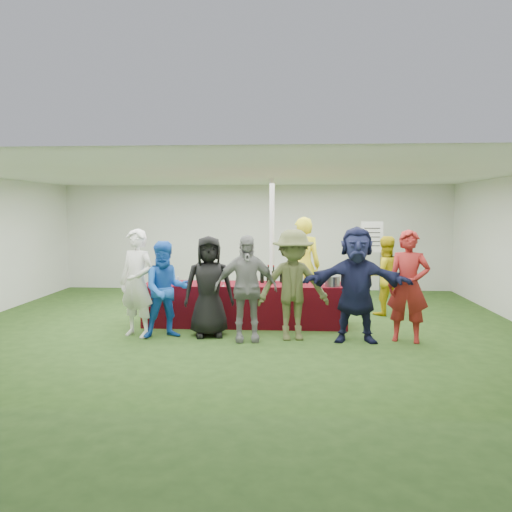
# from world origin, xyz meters

# --- Properties ---
(ground) EXTENTS (60.00, 60.00, 0.00)m
(ground) POSITION_xyz_m (0.00, 0.00, 0.00)
(ground) COLOR #284719
(ground) RESTS_ON ground
(tent) EXTENTS (10.00, 10.00, 10.00)m
(tent) POSITION_xyz_m (0.50, 1.20, 1.35)
(tent) COLOR white
(tent) RESTS_ON ground
(serving_table) EXTENTS (3.60, 0.80, 0.75)m
(serving_table) POSITION_xyz_m (0.06, -0.05, 0.38)
(serving_table) COLOR #5C080D
(serving_table) RESTS_ON ground
(wine_bottles) EXTENTS (0.70, 0.16, 0.32)m
(wine_bottles) POSITION_xyz_m (0.66, 0.09, 0.87)
(wine_bottles) COLOR black
(wine_bottles) RESTS_ON serving_table
(wine_glasses) EXTENTS (2.68, 0.16, 0.16)m
(wine_glasses) POSITION_xyz_m (-0.18, -0.32, 0.86)
(wine_glasses) COLOR silver
(wine_glasses) RESTS_ON serving_table
(water_bottle) EXTENTS (0.07, 0.07, 0.23)m
(water_bottle) POSITION_xyz_m (0.16, 0.03, 0.85)
(water_bottle) COLOR silver
(water_bottle) RESTS_ON serving_table
(bar_towel) EXTENTS (0.25, 0.18, 0.03)m
(bar_towel) POSITION_xyz_m (1.60, -0.00, 0.77)
(bar_towel) COLOR white
(bar_towel) RESTS_ON serving_table
(dump_bucket) EXTENTS (0.26, 0.26, 0.18)m
(dump_bucket) POSITION_xyz_m (1.59, -0.27, 0.84)
(dump_bucket) COLOR slate
(dump_bucket) RESTS_ON serving_table
(wine_list_sign) EXTENTS (0.50, 0.03, 1.80)m
(wine_list_sign) POSITION_xyz_m (2.74, 2.64, 1.32)
(wine_list_sign) COLOR slate
(wine_list_sign) RESTS_ON ground
(staff_pourer) EXTENTS (0.71, 0.48, 1.93)m
(staff_pourer) POSITION_xyz_m (1.12, 0.96, 0.97)
(staff_pourer) COLOR yellow
(staff_pourer) RESTS_ON ground
(staff_back) EXTENTS (0.87, 0.75, 1.56)m
(staff_back) POSITION_xyz_m (2.73, 0.99, 0.78)
(staff_back) COLOR gold
(staff_back) RESTS_ON ground
(customer_0) EXTENTS (0.76, 0.64, 1.76)m
(customer_0) POSITION_xyz_m (-1.63, -0.96, 0.88)
(customer_0) COLOR white
(customer_0) RESTS_ON ground
(customer_1) EXTENTS (0.92, 0.83, 1.57)m
(customer_1) POSITION_xyz_m (-1.14, -1.01, 0.79)
(customer_1) COLOR blue
(customer_1) RESTS_ON ground
(customer_2) EXTENTS (0.90, 0.67, 1.65)m
(customer_2) POSITION_xyz_m (-0.47, -0.87, 0.83)
(customer_2) COLOR black
(customer_2) RESTS_ON ground
(customer_3) EXTENTS (1.03, 0.54, 1.68)m
(customer_3) POSITION_xyz_m (0.16, -1.12, 0.84)
(customer_3) COLOR gray
(customer_3) RESTS_ON ground
(customer_4) EXTENTS (1.22, 0.81, 1.76)m
(customer_4) POSITION_xyz_m (0.91, -1.01, 0.88)
(customer_4) COLOR #4A502A
(customer_4) RESTS_ON ground
(customer_5) EXTENTS (1.71, 0.61, 1.81)m
(customer_5) POSITION_xyz_m (1.89, -1.06, 0.91)
(customer_5) COLOR #15193A
(customer_5) RESTS_ON ground
(customer_6) EXTENTS (0.74, 0.60, 1.76)m
(customer_6) POSITION_xyz_m (2.71, -1.02, 0.88)
(customer_6) COLOR maroon
(customer_6) RESTS_ON ground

